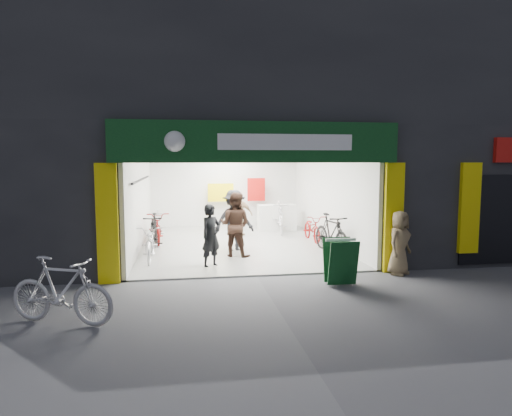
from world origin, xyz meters
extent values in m
plane|color=#56565B|center=(0.00, 0.00, 0.00)|extent=(60.00, 60.00, 0.00)
cube|color=#232326|center=(1.00, 5.00, 5.75)|extent=(16.00, 10.00, 4.50)
cube|color=#232326|center=(-5.50, 5.00, 1.75)|extent=(5.00, 10.00, 3.50)
cube|color=#232326|center=(6.00, 5.00, 1.75)|extent=(6.00, 10.00, 3.50)
cube|color=#9E9E99|center=(0.00, 4.00, 0.02)|extent=(6.00, 8.00, 0.04)
cube|color=silver|center=(0.00, 8.10, 1.60)|extent=(6.00, 0.20, 3.20)
cube|color=silver|center=(-2.95, 4.00, 1.60)|extent=(0.10, 8.00, 3.20)
cube|color=silver|center=(2.95, 4.00, 1.60)|extent=(0.10, 8.00, 3.20)
cube|color=white|center=(0.00, 4.00, 3.25)|extent=(6.00, 8.00, 0.10)
cube|color=black|center=(0.00, 0.10, 3.35)|extent=(6.00, 0.30, 0.30)
cube|color=black|center=(0.00, -0.12, 3.05)|extent=(6.40, 0.25, 0.90)
cube|color=white|center=(0.60, -0.26, 3.05)|extent=(3.00, 0.02, 0.35)
cube|color=yellow|center=(-3.25, -0.06, 1.30)|extent=(0.45, 0.12, 2.60)
cube|color=yellow|center=(3.25, -0.06, 1.30)|extent=(0.45, 0.12, 2.60)
cube|color=yellow|center=(5.20, -0.06, 1.50)|extent=(0.50, 0.12, 2.20)
cylinder|color=black|center=(-2.82, 3.40, 2.10)|extent=(0.06, 5.00, 0.06)
cube|color=silver|center=(1.80, 6.50, 0.50)|extent=(1.40, 0.60, 1.00)
cube|color=white|center=(0.00, 1.20, 3.18)|extent=(1.30, 0.35, 0.04)
cube|color=white|center=(0.00, 3.00, 3.18)|extent=(1.30, 0.35, 0.04)
cube|color=white|center=(0.00, 4.80, 3.18)|extent=(1.30, 0.35, 0.04)
cube|color=white|center=(0.00, 6.60, 3.18)|extent=(1.30, 0.35, 0.04)
imported|color=silver|center=(-2.50, 2.07, 0.49)|extent=(0.66, 1.85, 0.97)
imported|color=black|center=(-2.50, 3.29, 0.55)|extent=(0.56, 1.86, 1.11)
imported|color=maroon|center=(-2.50, 4.70, 0.51)|extent=(0.95, 2.02, 1.02)
imported|color=#ADAEB2|center=(-2.50, 5.28, 0.50)|extent=(0.51, 1.68, 1.00)
imported|color=black|center=(2.50, 2.23, 0.57)|extent=(0.86, 1.95, 1.14)
imported|color=maroon|center=(2.50, 4.15, 0.44)|extent=(0.59, 1.69, 0.89)
imported|color=silver|center=(1.80, 5.93, 0.58)|extent=(0.79, 2.00, 1.17)
imported|color=#BBBABF|center=(-3.62, -2.47, 0.56)|extent=(1.92, 1.19, 1.12)
imported|color=black|center=(-0.98, 1.08, 0.79)|extent=(0.69, 0.65, 1.58)
imported|color=#321E16|center=(-0.26, 2.18, 0.89)|extent=(1.08, 0.99, 1.79)
imported|color=black|center=(-0.20, 2.96, 0.90)|extent=(1.24, 0.83, 1.80)
imported|color=#987A58|center=(0.28, 5.50, 0.78)|extent=(0.99, 0.72, 1.57)
imported|color=olive|center=(3.30, -0.30, 0.75)|extent=(0.87, 0.81, 1.49)
cube|color=#0F3F1B|center=(1.64, -1.14, 0.51)|extent=(0.63, 0.24, 0.95)
cube|color=#0F3F1B|center=(1.65, -0.73, 0.51)|extent=(0.63, 0.24, 0.95)
cube|color=white|center=(1.65, -0.94, 0.98)|extent=(0.66, 0.06, 0.06)
camera|label=1|loc=(-1.64, -10.07, 2.66)|focal=32.00mm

